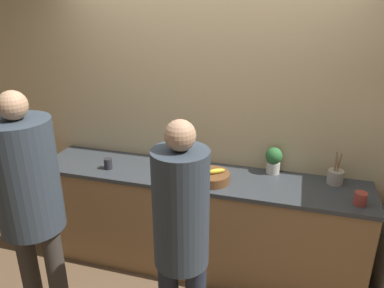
{
  "coord_description": "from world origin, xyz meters",
  "views": [
    {
      "loc": [
        0.74,
        -2.41,
        2.34
      ],
      "look_at": [
        0.0,
        0.14,
        1.28
      ],
      "focal_mm": 35.0,
      "sensor_mm": 36.0,
      "label": 1
    }
  ],
  "objects_px": {
    "utensil_crock": "(335,176)",
    "potted_plant": "(274,159)",
    "person_center": "(181,235)",
    "bottle_amber": "(194,159)",
    "cup_black": "(108,164)",
    "person_left": "(29,193)",
    "cup_red": "(360,199)",
    "fruit_bowl": "(212,177)"
  },
  "relations": [
    {
      "from": "cup_black",
      "to": "potted_plant",
      "type": "relative_size",
      "value": 0.41
    },
    {
      "from": "person_center",
      "to": "cup_black",
      "type": "height_order",
      "value": "person_center"
    },
    {
      "from": "person_left",
      "to": "potted_plant",
      "type": "height_order",
      "value": "person_left"
    },
    {
      "from": "bottle_amber",
      "to": "cup_black",
      "type": "bearing_deg",
      "value": -162.34
    },
    {
      "from": "potted_plant",
      "to": "fruit_bowl",
      "type": "bearing_deg",
      "value": -146.97
    },
    {
      "from": "utensil_crock",
      "to": "bottle_amber",
      "type": "height_order",
      "value": "utensil_crock"
    },
    {
      "from": "bottle_amber",
      "to": "cup_black",
      "type": "relative_size",
      "value": 2.18
    },
    {
      "from": "bottle_amber",
      "to": "person_left",
      "type": "bearing_deg",
      "value": -127.25
    },
    {
      "from": "utensil_crock",
      "to": "potted_plant",
      "type": "distance_m",
      "value": 0.5
    },
    {
      "from": "potted_plant",
      "to": "bottle_amber",
      "type": "bearing_deg",
      "value": -172.4
    },
    {
      "from": "fruit_bowl",
      "to": "bottle_amber",
      "type": "xyz_separation_m",
      "value": [
        -0.21,
        0.21,
        0.04
      ]
    },
    {
      "from": "person_left",
      "to": "person_center",
      "type": "height_order",
      "value": "person_left"
    },
    {
      "from": "cup_red",
      "to": "potted_plant",
      "type": "height_order",
      "value": "potted_plant"
    },
    {
      "from": "utensil_crock",
      "to": "bottle_amber",
      "type": "bearing_deg",
      "value": -178.31
    },
    {
      "from": "cup_black",
      "to": "potted_plant",
      "type": "distance_m",
      "value": 1.42
    },
    {
      "from": "utensil_crock",
      "to": "cup_black",
      "type": "distance_m",
      "value": 1.9
    },
    {
      "from": "person_left",
      "to": "bottle_amber",
      "type": "relative_size",
      "value": 8.78
    },
    {
      "from": "person_center",
      "to": "potted_plant",
      "type": "distance_m",
      "value": 1.26
    },
    {
      "from": "fruit_bowl",
      "to": "bottle_amber",
      "type": "distance_m",
      "value": 0.3
    },
    {
      "from": "person_left",
      "to": "bottle_amber",
      "type": "xyz_separation_m",
      "value": [
        0.82,
        1.08,
        -0.12
      ]
    },
    {
      "from": "utensil_crock",
      "to": "potted_plant",
      "type": "xyz_separation_m",
      "value": [
        -0.49,
        0.06,
        0.06
      ]
    },
    {
      "from": "utensil_crock",
      "to": "bottle_amber",
      "type": "distance_m",
      "value": 1.17
    },
    {
      "from": "person_left",
      "to": "potted_plant",
      "type": "distance_m",
      "value": 1.9
    },
    {
      "from": "bottle_amber",
      "to": "cup_black",
      "type": "distance_m",
      "value": 0.75
    },
    {
      "from": "cup_red",
      "to": "potted_plant",
      "type": "relative_size",
      "value": 0.43
    },
    {
      "from": "fruit_bowl",
      "to": "utensil_crock",
      "type": "bearing_deg",
      "value": 14.36
    },
    {
      "from": "bottle_amber",
      "to": "cup_red",
      "type": "relative_size",
      "value": 2.12
    },
    {
      "from": "person_center",
      "to": "potted_plant",
      "type": "bearing_deg",
      "value": 69.67
    },
    {
      "from": "person_left",
      "to": "cup_black",
      "type": "relative_size",
      "value": 19.18
    },
    {
      "from": "utensil_crock",
      "to": "fruit_bowl",
      "type": "bearing_deg",
      "value": -165.64
    },
    {
      "from": "fruit_bowl",
      "to": "potted_plant",
      "type": "relative_size",
      "value": 1.29
    },
    {
      "from": "person_left",
      "to": "utensil_crock",
      "type": "distance_m",
      "value": 2.28
    },
    {
      "from": "person_center",
      "to": "potted_plant",
      "type": "relative_size",
      "value": 7.57
    },
    {
      "from": "person_left",
      "to": "potted_plant",
      "type": "xyz_separation_m",
      "value": [
        1.49,
        1.17,
        -0.07
      ]
    },
    {
      "from": "person_left",
      "to": "person_center",
      "type": "xyz_separation_m",
      "value": [
        1.06,
        -0.01,
        -0.11
      ]
    },
    {
      "from": "cup_red",
      "to": "potted_plant",
      "type": "bearing_deg",
      "value": 151.36
    },
    {
      "from": "person_left",
      "to": "fruit_bowl",
      "type": "xyz_separation_m",
      "value": [
        1.03,
        0.87,
        -0.16
      ]
    },
    {
      "from": "cup_red",
      "to": "cup_black",
      "type": "distance_m",
      "value": 2.03
    },
    {
      "from": "person_center",
      "to": "fruit_bowl",
      "type": "relative_size",
      "value": 5.87
    },
    {
      "from": "cup_black",
      "to": "fruit_bowl",
      "type": "bearing_deg",
      "value": 1.0
    },
    {
      "from": "person_center",
      "to": "bottle_amber",
      "type": "bearing_deg",
      "value": 102.0
    },
    {
      "from": "utensil_crock",
      "to": "person_left",
      "type": "bearing_deg",
      "value": -150.68
    }
  ]
}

